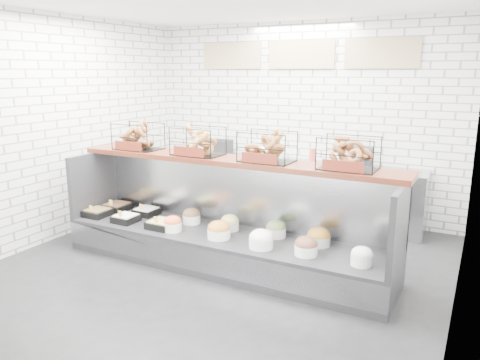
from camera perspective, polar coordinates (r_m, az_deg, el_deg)
The scene contains 5 objects.
ground at distance 5.43m, azimuth -3.73°, elevation -11.42°, with size 5.50×5.50×0.00m, color black.
room_shell at distance 5.46m, azimuth -0.69°, elevation 11.08°, with size 5.02×5.51×3.01m.
display_case at distance 5.58m, azimuth -1.94°, elevation -7.07°, with size 4.00×0.90×1.20m.
bagel_shelf at distance 5.45m, azimuth -1.04°, elevation 3.97°, with size 4.10×0.50×0.40m.
prep_counter at distance 7.34m, azimuth 6.13°, elevation -1.01°, with size 4.00×0.60×1.20m.
Camera 1 is at (2.61, -4.20, 2.25)m, focal length 35.00 mm.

